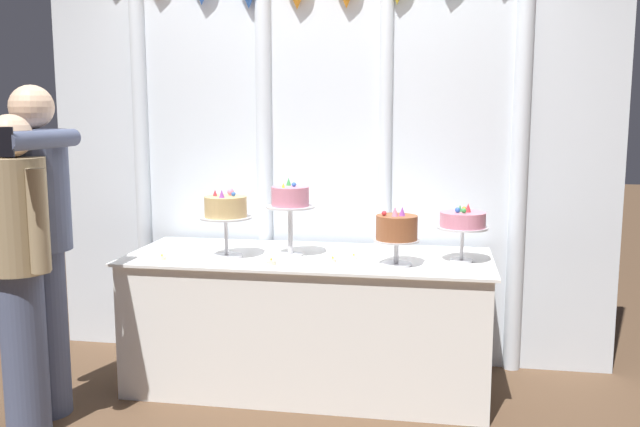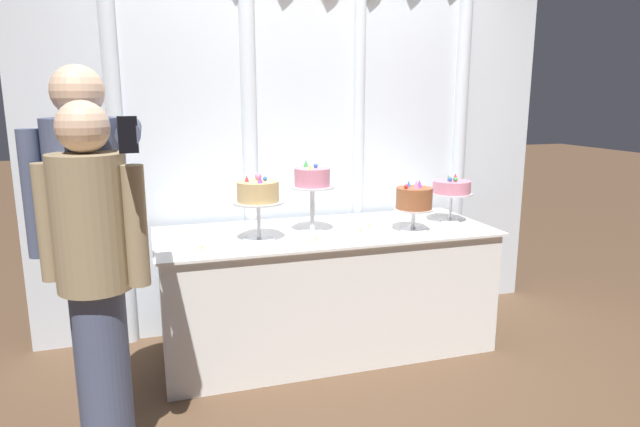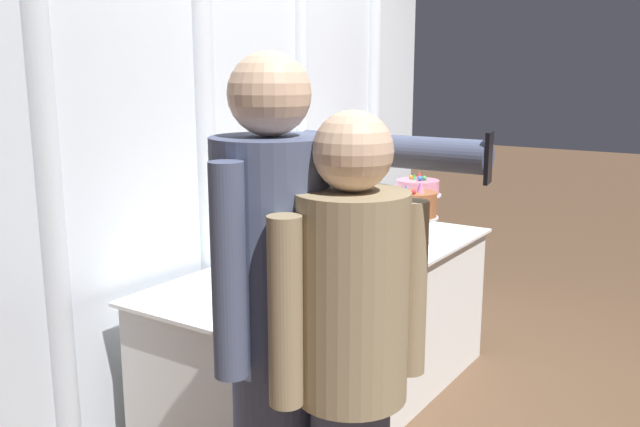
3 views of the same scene
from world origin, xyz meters
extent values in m
plane|color=brown|center=(0.00, 0.00, 0.00)|extent=(24.00, 24.00, 0.00)
cube|color=silver|center=(0.00, 0.59, 1.39)|extent=(3.49, 0.04, 2.77)
cylinder|color=silver|center=(-1.17, 0.57, 1.39)|extent=(0.10, 0.10, 2.77)
cylinder|color=silver|center=(-0.36, 0.57, 1.39)|extent=(0.10, 0.10, 2.77)
cylinder|color=silver|center=(0.38, 0.57, 1.39)|extent=(0.08, 0.08, 2.77)
cylinder|color=silver|center=(1.16, 0.57, 1.39)|extent=(0.10, 0.10, 2.77)
cube|color=white|center=(0.00, 0.10, 0.37)|extent=(1.96, 0.74, 0.74)
cube|color=white|center=(0.00, 0.10, 0.75)|extent=(2.01, 0.79, 0.01)
cylinder|color=silver|center=(-0.43, -0.02, 0.76)|extent=(0.18, 0.18, 0.01)
cylinder|color=silver|center=(-0.43, -0.02, 0.87)|extent=(0.02, 0.02, 0.20)
cylinder|color=silver|center=(-0.43, -0.02, 0.97)|extent=(0.28, 0.28, 0.01)
cylinder|color=#DBB775|center=(-0.43, -0.02, 1.03)|extent=(0.23, 0.23, 0.11)
sphere|color=blue|center=(-0.39, -0.01, 1.10)|extent=(0.02, 0.02, 0.02)
sphere|color=pink|center=(-0.42, 0.03, 1.11)|extent=(0.04, 0.04, 0.04)
cone|color=#DB333D|center=(-0.49, -0.02, 1.11)|extent=(0.03, 0.03, 0.04)
cone|color=purple|center=(-0.43, -0.09, 1.11)|extent=(0.03, 0.03, 0.04)
cylinder|color=silver|center=(-0.09, 0.07, 0.76)|extent=(0.13, 0.13, 0.01)
cylinder|color=silver|center=(-0.09, 0.07, 0.89)|extent=(0.03, 0.03, 0.26)
cylinder|color=silver|center=(-0.09, 0.07, 1.03)|extent=(0.27, 0.27, 0.01)
cylinder|color=pink|center=(-0.09, 0.07, 1.08)|extent=(0.21, 0.21, 0.11)
sphere|color=blue|center=(-0.07, 0.07, 1.15)|extent=(0.03, 0.03, 0.03)
cone|color=green|center=(-0.12, 0.13, 1.16)|extent=(0.03, 0.03, 0.04)
cone|color=yellow|center=(-0.12, 0.02, 1.15)|extent=(0.02, 0.02, 0.03)
cylinder|color=silver|center=(0.49, -0.07, 0.76)|extent=(0.16, 0.16, 0.01)
cylinder|color=silver|center=(0.49, -0.07, 0.82)|extent=(0.03, 0.03, 0.11)
cylinder|color=silver|center=(0.49, -0.07, 0.89)|extent=(0.24, 0.24, 0.01)
cylinder|color=#995633|center=(0.49, -0.07, 0.95)|extent=(0.21, 0.21, 0.12)
cone|color=purple|center=(0.52, -0.07, 1.04)|extent=(0.03, 0.03, 0.05)
cone|color=blue|center=(0.48, -0.02, 1.03)|extent=(0.02, 0.02, 0.04)
sphere|color=#DB333D|center=(0.43, -0.08, 1.03)|extent=(0.03, 0.03, 0.03)
cone|color=pink|center=(0.49, -0.10, 1.04)|extent=(0.03, 0.03, 0.05)
cylinder|color=silver|center=(0.83, 0.08, 0.76)|extent=(0.12, 0.12, 0.01)
cylinder|color=silver|center=(0.83, 0.08, 0.85)|extent=(0.02, 0.02, 0.17)
cylinder|color=silver|center=(0.83, 0.08, 0.94)|extent=(0.26, 0.26, 0.01)
cylinder|color=pink|center=(0.83, 0.08, 0.98)|extent=(0.24, 0.24, 0.08)
cone|color=#DB333D|center=(0.86, 0.09, 1.04)|extent=(0.03, 0.03, 0.05)
sphere|color=orange|center=(0.84, 0.13, 1.03)|extent=(0.02, 0.02, 0.02)
cone|color=green|center=(0.82, 0.10, 1.04)|extent=(0.03, 0.03, 0.04)
sphere|color=blue|center=(0.80, 0.06, 1.03)|extent=(0.03, 0.03, 0.03)
sphere|color=green|center=(0.83, 0.05, 1.03)|extent=(0.03, 0.03, 0.03)
cylinder|color=beige|center=(-0.76, -0.14, 0.76)|extent=(0.04, 0.04, 0.02)
sphere|color=#F9CC4C|center=(-0.76, -0.14, 0.78)|extent=(0.01, 0.01, 0.01)
cylinder|color=beige|center=(-0.15, -0.16, 0.76)|extent=(0.05, 0.05, 0.02)
sphere|color=#F9CC4C|center=(-0.15, -0.16, 0.78)|extent=(0.01, 0.01, 0.01)
cylinder|color=beige|center=(0.16, -0.05, 0.76)|extent=(0.04, 0.04, 0.02)
sphere|color=#F9CC4C|center=(0.16, -0.05, 0.78)|extent=(0.01, 0.01, 0.01)
cylinder|color=beige|center=(0.26, 0.05, 0.76)|extent=(0.04, 0.04, 0.01)
sphere|color=#F9CC4C|center=(0.26, 0.05, 0.78)|extent=(0.01, 0.01, 0.01)
cylinder|color=#4C5675|center=(-1.22, -0.71, 0.40)|extent=(0.28, 0.28, 0.80)
cylinder|color=#9E8966|center=(-1.22, -0.71, 1.07)|extent=(0.39, 0.39, 0.53)
sphere|color=beige|center=(-1.22, -0.71, 1.43)|extent=(0.20, 0.20, 0.20)
cylinder|color=#9E8966|center=(-1.05, -0.79, 1.06)|extent=(0.08, 0.08, 0.47)
cylinder|color=#4C5675|center=(-1.25, -0.48, 0.43)|extent=(0.25, 0.25, 0.86)
cylinder|color=#4C5675|center=(-1.25, -0.48, 1.16)|extent=(0.35, 0.35, 0.60)
sphere|color=beige|center=(-1.25, -0.48, 1.56)|extent=(0.21, 0.21, 0.21)
cylinder|color=#4C5675|center=(-1.05, -0.72, 1.42)|extent=(0.08, 0.53, 0.08)
cube|color=black|center=(-1.05, -0.99, 1.42)|extent=(0.06, 0.02, 0.12)
camera|label=1|loc=(0.70, -3.52, 1.54)|focal=38.17mm
camera|label=2|loc=(-1.00, -2.95, 1.55)|focal=30.90mm
camera|label=3|loc=(-2.63, -1.54, 1.62)|focal=38.45mm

